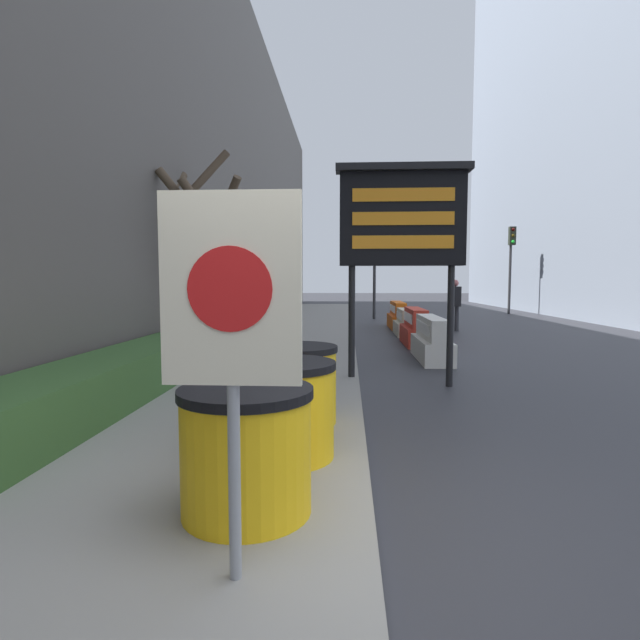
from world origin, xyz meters
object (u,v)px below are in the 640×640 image
object	(u,v)px
barrel_drum_back	(296,384)
traffic_light_near_curb	(375,240)
jersey_barrier_orange_far	(398,317)
traffic_light_far_side	(511,251)
warning_sign	(231,315)
pedestrian_worker	(455,301)
jersey_barrier_cream	(405,324)
traffic_cone_near	(409,324)
barrel_drum_middle	(285,409)
jersey_barrier_red_striped	(415,329)
message_board	(402,220)
barrel_drum_foreground	(246,450)
jersey_barrier_white	(432,341)

from	to	relation	value
barrel_drum_back	traffic_light_near_curb	distance (m)	15.72
jersey_barrier_orange_far	traffic_light_far_side	xyz separation A→B (m)	(5.95, 7.26, 2.56)
warning_sign	barrel_drum_back	bearing A→B (deg)	89.50
barrel_drum_back	pedestrian_worker	distance (m)	11.38
jersey_barrier_cream	traffic_cone_near	size ratio (longest dim) A/B	2.32
barrel_drum_middle	traffic_light_far_side	xyz separation A→B (m)	(8.13, 19.87, 2.41)
warning_sign	jersey_barrier_red_striped	size ratio (longest dim) A/B	1.00
traffic_light_near_curb	pedestrian_worker	world-z (taller)	traffic_light_near_curb
jersey_barrier_red_striped	traffic_light_near_curb	world-z (taller)	traffic_light_near_curb
barrel_drum_middle	warning_sign	world-z (taller)	warning_sign
barrel_drum_middle	traffic_cone_near	xyz separation A→B (m)	(2.25, 10.30, -0.18)
message_board	jersey_barrier_orange_far	world-z (taller)	message_board
barrel_drum_back	warning_sign	distance (m)	2.84
message_board	pedestrian_worker	distance (m)	8.77
barrel_drum_foreground	traffic_light_far_side	distance (m)	22.56
jersey_barrier_red_striped	traffic_light_far_side	size ratio (longest dim) A/B	0.46
jersey_barrier_orange_far	pedestrian_worker	size ratio (longest dim) A/B	1.34
barrel_drum_back	traffic_light_far_side	distance (m)	20.69
barrel_drum_middle	warning_sign	distance (m)	1.92
jersey_barrier_orange_far	warning_sign	bearing A→B (deg)	-98.77
traffic_cone_near	pedestrian_worker	size ratio (longest dim) A/B	0.44
warning_sign	jersey_barrier_orange_far	xyz separation A→B (m)	(2.21, 14.31, -1.03)
barrel_drum_middle	jersey_barrier_orange_far	world-z (taller)	barrel_drum_middle
barrel_drum_middle	jersey_barrier_white	world-z (taller)	barrel_drum_middle
barrel_drum_back	jersey_barrier_white	bearing A→B (deg)	66.15
barrel_drum_middle	jersey_barrier_orange_far	size ratio (longest dim) A/B	0.39
barrel_drum_middle	jersey_barrier_white	bearing A→B (deg)	69.85
barrel_drum_foreground	traffic_light_near_curb	xyz separation A→B (m)	(1.72, 17.39, 2.68)
jersey_barrier_red_striped	jersey_barrier_orange_far	world-z (taller)	jersey_barrier_red_striped
warning_sign	traffic_light_far_side	xyz separation A→B (m)	(8.16, 21.57, 1.52)
jersey_barrier_orange_far	pedestrian_worker	distance (m)	1.98
barrel_drum_back	message_board	bearing A→B (deg)	61.85
traffic_light_far_side	jersey_barrier_orange_far	bearing A→B (deg)	-129.31
barrel_drum_foreground	barrel_drum_middle	world-z (taller)	same
barrel_drum_middle	jersey_barrier_cream	bearing A→B (deg)	78.25
traffic_cone_near	jersey_barrier_cream	bearing A→B (deg)	113.50
traffic_light_far_side	pedestrian_worker	bearing A→B (deg)	-117.66
barrel_drum_middle	barrel_drum_back	xyz separation A→B (m)	(-0.01, 0.99, 0.00)
jersey_barrier_red_striped	barrel_drum_back	bearing A→B (deg)	-106.62
traffic_light_far_side	jersey_barrier_white	bearing A→B (deg)	-113.11
barrel_drum_middle	jersey_barrier_red_striped	world-z (taller)	barrel_drum_middle
warning_sign	traffic_cone_near	world-z (taller)	warning_sign
jersey_barrier_cream	jersey_barrier_orange_far	world-z (taller)	jersey_barrier_orange_far
jersey_barrier_cream	traffic_light_near_curb	world-z (taller)	traffic_light_near_curb
barrel_drum_middle	barrel_drum_back	bearing A→B (deg)	90.36
traffic_cone_near	warning_sign	bearing A→B (deg)	-100.76
warning_sign	traffic_light_near_curb	xyz separation A→B (m)	(1.63, 18.10, 1.79)
jersey_barrier_red_striped	traffic_cone_near	size ratio (longest dim) A/B	2.63
barrel_drum_foreground	jersey_barrier_orange_far	distance (m)	13.79
barrel_drum_back	traffic_light_near_curb	size ratio (longest dim) A/B	0.19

